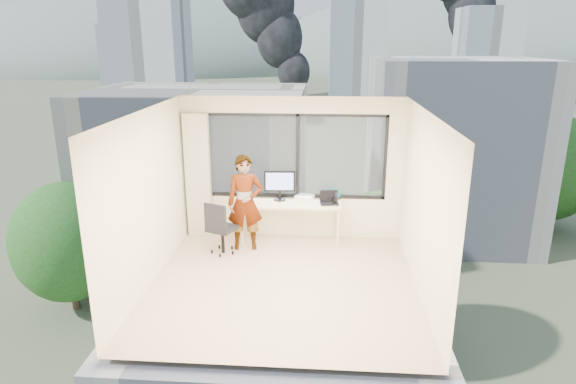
# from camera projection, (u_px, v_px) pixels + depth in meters

# --- Properties ---
(floor) EXTENTS (4.00, 4.00, 0.01)m
(floor) POSITION_uv_depth(u_px,v_px,m) (283.00, 284.00, 7.50)
(floor) COLOR tan
(floor) RESTS_ON ground
(ceiling) EXTENTS (4.00, 4.00, 0.01)m
(ceiling) POSITION_uv_depth(u_px,v_px,m) (283.00, 112.00, 6.74)
(ceiling) COLOR white
(ceiling) RESTS_ON ground
(wall_front) EXTENTS (4.00, 0.01, 2.60)m
(wall_front) POSITION_uv_depth(u_px,v_px,m) (267.00, 262.00, 5.22)
(wall_front) COLOR beige
(wall_front) RESTS_ON ground
(wall_left) EXTENTS (0.01, 4.00, 2.60)m
(wall_left) POSITION_uv_depth(u_px,v_px,m) (147.00, 199.00, 7.26)
(wall_left) COLOR beige
(wall_left) RESTS_ON ground
(wall_right) EXTENTS (0.01, 4.00, 2.60)m
(wall_right) POSITION_uv_depth(u_px,v_px,m) (424.00, 206.00, 6.98)
(wall_right) COLOR beige
(wall_right) RESTS_ON ground
(window_wall) EXTENTS (3.30, 0.16, 1.55)m
(window_wall) POSITION_uv_depth(u_px,v_px,m) (295.00, 156.00, 8.96)
(window_wall) COLOR black
(window_wall) RESTS_ON ground
(curtain) EXTENTS (0.45, 0.14, 2.30)m
(curtain) POSITION_uv_depth(u_px,v_px,m) (198.00, 176.00, 9.08)
(curtain) COLOR beige
(curtain) RESTS_ON floor
(desk) EXTENTS (1.80, 0.60, 0.75)m
(desk) POSITION_uv_depth(u_px,v_px,m) (291.00, 222.00, 8.98)
(desk) COLOR beige
(desk) RESTS_ON floor
(chair) EXTENTS (0.64, 0.64, 0.96)m
(chair) POSITION_uv_depth(u_px,v_px,m) (222.00, 227.00, 8.47)
(chair) COLOR black
(chair) RESTS_ON floor
(person) EXTENTS (0.66, 0.48, 1.68)m
(person) POSITION_uv_depth(u_px,v_px,m) (245.00, 203.00, 8.56)
(person) COLOR #2D2D33
(person) RESTS_ON floor
(monitor) EXTENTS (0.56, 0.16, 0.55)m
(monitor) POSITION_uv_depth(u_px,v_px,m) (280.00, 185.00, 8.92)
(monitor) COLOR black
(monitor) RESTS_ON desk
(game_console) EXTENTS (0.37, 0.35, 0.07)m
(game_console) POSITION_uv_depth(u_px,v_px,m) (305.00, 197.00, 9.05)
(game_console) COLOR white
(game_console) RESTS_ON desk
(laptop) EXTENTS (0.36, 0.38, 0.21)m
(laptop) POSITION_uv_depth(u_px,v_px,m) (329.00, 198.00, 8.75)
(laptop) COLOR black
(laptop) RESTS_ON desk
(cellphone) EXTENTS (0.13, 0.07, 0.01)m
(cellphone) POSITION_uv_depth(u_px,v_px,m) (325.00, 204.00, 8.74)
(cellphone) COLOR black
(cellphone) RESTS_ON desk
(pen_cup) EXTENTS (0.11, 0.11, 0.11)m
(pen_cup) POSITION_uv_depth(u_px,v_px,m) (336.00, 201.00, 8.78)
(pen_cup) COLOR black
(pen_cup) RESTS_ON desk
(handbag) EXTENTS (0.32, 0.22, 0.22)m
(handbag) POSITION_uv_depth(u_px,v_px,m) (333.00, 194.00, 8.99)
(handbag) COLOR #0C4649
(handbag) RESTS_ON desk
(exterior_ground) EXTENTS (400.00, 400.00, 0.04)m
(exterior_ground) POSITION_uv_depth(u_px,v_px,m) (322.00, 111.00, 125.98)
(exterior_ground) COLOR #515B3D
(exterior_ground) RESTS_ON ground
(near_bldg_a) EXTENTS (16.00, 12.00, 14.00)m
(near_bldg_a) POSITION_uv_depth(u_px,v_px,m) (201.00, 180.00, 38.79)
(near_bldg_a) COLOR beige
(near_bldg_a) RESTS_ON exterior_ground
(near_bldg_b) EXTENTS (14.00, 13.00, 16.00)m
(near_bldg_b) POSITION_uv_depth(u_px,v_px,m) (450.00, 150.00, 44.64)
(near_bldg_b) COLOR white
(near_bldg_b) RESTS_ON exterior_ground
(far_tower_a) EXTENTS (14.00, 14.00, 28.00)m
(far_tower_a) POSITION_uv_depth(u_px,v_px,m) (150.00, 58.00, 100.48)
(far_tower_a) COLOR silver
(far_tower_a) RESTS_ON exterior_ground
(far_tower_b) EXTENTS (13.00, 13.00, 30.00)m
(far_tower_b) POSITION_uv_depth(u_px,v_px,m) (356.00, 50.00, 120.99)
(far_tower_b) COLOR silver
(far_tower_b) RESTS_ON exterior_ground
(far_tower_c) EXTENTS (15.00, 15.00, 26.00)m
(far_tower_c) POSITION_uv_depth(u_px,v_px,m) (485.00, 56.00, 138.03)
(far_tower_c) COLOR silver
(far_tower_c) RESTS_ON exterior_ground
(far_tower_d) EXTENTS (16.00, 14.00, 22.00)m
(far_tower_d) POSITION_uv_depth(u_px,v_px,m) (133.00, 61.00, 155.53)
(far_tower_d) COLOR silver
(far_tower_d) RESTS_ON exterior_ground
(hill_a) EXTENTS (288.00, 216.00, 90.00)m
(hill_a) POSITION_uv_depth(u_px,v_px,m) (142.00, 67.00, 324.98)
(hill_a) COLOR slate
(hill_a) RESTS_ON exterior_ground
(hill_b) EXTENTS (300.00, 220.00, 96.00)m
(hill_b) POSITION_uv_depth(u_px,v_px,m) (485.00, 69.00, 309.51)
(hill_b) COLOR slate
(hill_b) RESTS_ON exterior_ground
(tree_a) EXTENTS (7.00, 7.00, 8.00)m
(tree_a) POSITION_uv_depth(u_px,v_px,m) (69.00, 255.00, 32.54)
(tree_a) COLOR #224F1A
(tree_a) RESTS_ON exterior_ground
(tree_b) EXTENTS (7.60, 7.60, 9.00)m
(tree_b) POSITION_uv_depth(u_px,v_px,m) (383.00, 287.00, 27.18)
(tree_b) COLOR #224F1A
(tree_b) RESTS_ON exterior_ground
(tree_c) EXTENTS (8.40, 8.40, 10.00)m
(tree_c) POSITION_uv_depth(u_px,v_px,m) (550.00, 178.00, 46.73)
(tree_c) COLOR #224F1A
(tree_c) RESTS_ON exterior_ground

